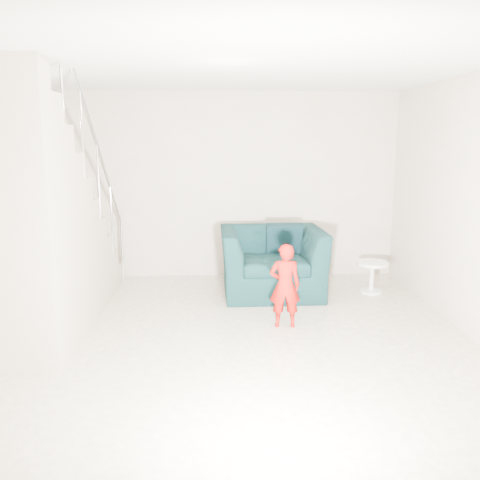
% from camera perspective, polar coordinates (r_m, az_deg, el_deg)
% --- Properties ---
extents(floor, '(5.50, 5.50, 0.00)m').
position_cam_1_polar(floor, '(5.12, -1.19, -12.04)').
color(floor, gray).
rests_on(floor, ground).
extents(ceiling, '(5.50, 5.50, 0.00)m').
position_cam_1_polar(ceiling, '(4.75, -1.33, 19.41)').
color(ceiling, silver).
rests_on(ceiling, back_wall).
extents(back_wall, '(5.00, 0.00, 5.00)m').
position_cam_1_polar(back_wall, '(7.48, -1.61, 6.07)').
color(back_wall, '#AFA18F').
rests_on(back_wall, floor).
extents(front_wall, '(5.00, 0.00, 5.00)m').
position_cam_1_polar(front_wall, '(2.07, 0.03, -7.79)').
color(front_wall, '#AFA18F').
rests_on(front_wall, floor).
extents(armchair, '(1.37, 1.20, 0.87)m').
position_cam_1_polar(armchair, '(6.75, 3.61, -2.40)').
color(armchair, black).
rests_on(armchair, floor).
extents(toddler, '(0.34, 0.23, 0.93)m').
position_cam_1_polar(toddler, '(5.55, 5.06, -5.12)').
color(toddler, '#990B04').
rests_on(toddler, floor).
extents(side_table, '(0.42, 0.42, 0.42)m').
position_cam_1_polar(side_table, '(7.02, 14.58, -3.48)').
color(side_table, silver).
rests_on(side_table, floor).
extents(staircase, '(1.02, 3.03, 3.62)m').
position_cam_1_polar(staircase, '(5.70, -21.87, -0.47)').
color(staircase, '#ADA089').
rests_on(staircase, floor).
extents(cushion, '(0.48, 0.23, 0.47)m').
position_cam_1_polar(cushion, '(6.94, 4.94, 0.00)').
color(cushion, black).
rests_on(cushion, armchair).
extents(throw, '(0.05, 0.51, 0.57)m').
position_cam_1_polar(throw, '(6.61, -1.41, -1.68)').
color(throw, black).
rests_on(throw, armchair).
extents(phone, '(0.02, 0.05, 0.10)m').
position_cam_1_polar(phone, '(5.47, 5.89, -1.65)').
color(phone, black).
rests_on(phone, toddler).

